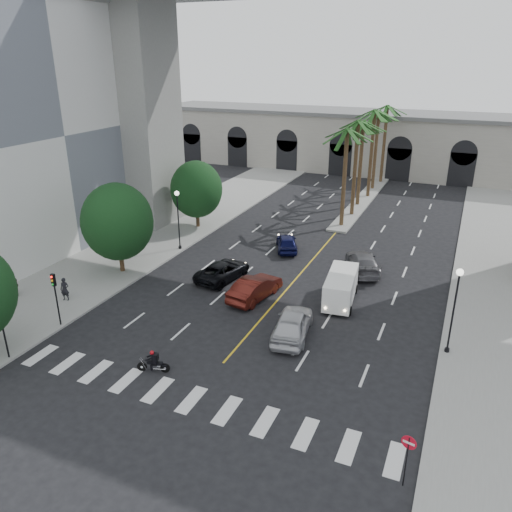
{
  "coord_description": "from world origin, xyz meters",
  "views": [
    {
      "loc": [
        11.11,
        -18.91,
        16.07
      ],
      "look_at": [
        0.26,
        6.0,
        5.04
      ],
      "focal_mm": 35.0,
      "sensor_mm": 36.0,
      "label": 1
    }
  ],
  "objects_px": {
    "motorcycle_rider": "(154,362)",
    "car_c": "(223,270)",
    "traffic_signal_near": "(1,320)",
    "lamp_post_left_far": "(178,215)",
    "cargo_van": "(341,287)",
    "car_d": "(363,262)",
    "car_b": "(255,288)",
    "pedestrian_b": "(13,285)",
    "pedestrian_a": "(65,289)",
    "car_e": "(287,242)",
    "do_not_enter_sign": "(408,450)",
    "car_a": "(292,324)",
    "traffic_signal_far": "(55,291)",
    "lamp_post_right": "(455,304)"
  },
  "relations": [
    {
      "from": "motorcycle_rider",
      "to": "car_c",
      "type": "relative_size",
      "value": 0.35
    },
    {
      "from": "traffic_signal_near",
      "to": "lamp_post_left_far",
      "type": "bearing_deg",
      "value": 90.31
    },
    {
      "from": "motorcycle_rider",
      "to": "cargo_van",
      "type": "height_order",
      "value": "cargo_van"
    },
    {
      "from": "traffic_signal_near",
      "to": "cargo_van",
      "type": "height_order",
      "value": "traffic_signal_near"
    },
    {
      "from": "car_d",
      "to": "cargo_van",
      "type": "distance_m",
      "value": 6.0
    },
    {
      "from": "car_c",
      "to": "motorcycle_rider",
      "type": "bearing_deg",
      "value": 109.08
    },
    {
      "from": "car_d",
      "to": "traffic_signal_near",
      "type": "bearing_deg",
      "value": 30.48
    },
    {
      "from": "car_d",
      "to": "lamp_post_left_far",
      "type": "bearing_deg",
      "value": -15.27
    },
    {
      "from": "cargo_van",
      "to": "car_b",
      "type": "bearing_deg",
      "value": -168.77
    },
    {
      "from": "pedestrian_b",
      "to": "pedestrian_a",
      "type": "bearing_deg",
      "value": 53.05
    },
    {
      "from": "motorcycle_rider",
      "to": "pedestrian_b",
      "type": "height_order",
      "value": "pedestrian_b"
    },
    {
      "from": "traffic_signal_near",
      "to": "car_c",
      "type": "relative_size",
      "value": 0.73
    },
    {
      "from": "car_b",
      "to": "pedestrian_b",
      "type": "height_order",
      "value": "pedestrian_b"
    },
    {
      "from": "car_b",
      "to": "car_e",
      "type": "bearing_deg",
      "value": -73.21
    },
    {
      "from": "car_d",
      "to": "do_not_enter_sign",
      "type": "distance_m",
      "value": 21.5
    },
    {
      "from": "traffic_signal_near",
      "to": "car_a",
      "type": "height_order",
      "value": "traffic_signal_near"
    },
    {
      "from": "car_b",
      "to": "traffic_signal_far",
      "type": "bearing_deg",
      "value": 51.07
    },
    {
      "from": "motorcycle_rider",
      "to": "car_c",
      "type": "xyz_separation_m",
      "value": [
        -2.1,
        12.29,
        0.1
      ]
    },
    {
      "from": "lamp_post_right",
      "to": "car_e",
      "type": "bearing_deg",
      "value": 140.33
    },
    {
      "from": "car_b",
      "to": "pedestrian_b",
      "type": "distance_m",
      "value": 17.0
    },
    {
      "from": "car_d",
      "to": "pedestrian_b",
      "type": "height_order",
      "value": "pedestrian_b"
    },
    {
      "from": "lamp_post_left_far",
      "to": "car_d",
      "type": "bearing_deg",
      "value": 6.66
    },
    {
      "from": "car_a",
      "to": "do_not_enter_sign",
      "type": "distance_m",
      "value": 12.06
    },
    {
      "from": "car_e",
      "to": "cargo_van",
      "type": "xyz_separation_m",
      "value": [
        6.86,
        -7.9,
        0.45
      ]
    },
    {
      "from": "car_c",
      "to": "cargo_van",
      "type": "relative_size",
      "value": 0.99
    },
    {
      "from": "traffic_signal_far",
      "to": "pedestrian_b",
      "type": "height_order",
      "value": "traffic_signal_far"
    },
    {
      "from": "motorcycle_rider",
      "to": "car_a",
      "type": "distance_m",
      "value": 8.57
    },
    {
      "from": "traffic_signal_near",
      "to": "motorcycle_rider",
      "type": "distance_m",
      "value": 8.77
    },
    {
      "from": "lamp_post_right",
      "to": "car_d",
      "type": "bearing_deg",
      "value": 125.59
    },
    {
      "from": "traffic_signal_far",
      "to": "car_b",
      "type": "bearing_deg",
      "value": 41.3
    },
    {
      "from": "lamp_post_right",
      "to": "car_a",
      "type": "distance_m",
      "value": 9.32
    },
    {
      "from": "lamp_post_left_far",
      "to": "motorcycle_rider",
      "type": "xyz_separation_m",
      "value": [
        8.34,
        -16.2,
        -2.63
      ]
    },
    {
      "from": "traffic_signal_far",
      "to": "cargo_van",
      "type": "xyz_separation_m",
      "value": [
        15.39,
        10.36,
        -1.35
      ]
    },
    {
      "from": "motorcycle_rider",
      "to": "car_b",
      "type": "xyz_separation_m",
      "value": [
        1.48,
        10.24,
        0.21
      ]
    },
    {
      "from": "do_not_enter_sign",
      "to": "car_d",
      "type": "bearing_deg",
      "value": 118.66
    },
    {
      "from": "lamp_post_left_far",
      "to": "lamp_post_right",
      "type": "height_order",
      "value": "same"
    },
    {
      "from": "cargo_van",
      "to": "car_e",
      "type": "bearing_deg",
      "value": 124.46
    },
    {
      "from": "car_c",
      "to": "do_not_enter_sign",
      "type": "relative_size",
      "value": 2.02
    },
    {
      "from": "lamp_post_right",
      "to": "motorcycle_rider",
      "type": "height_order",
      "value": "lamp_post_right"
    },
    {
      "from": "traffic_signal_near",
      "to": "pedestrian_b",
      "type": "bearing_deg",
      "value": 135.39
    },
    {
      "from": "lamp_post_right",
      "to": "traffic_signal_near",
      "type": "distance_m",
      "value": 25.02
    },
    {
      "from": "traffic_signal_near",
      "to": "car_a",
      "type": "bearing_deg",
      "value": 32.37
    },
    {
      "from": "lamp_post_left_far",
      "to": "do_not_enter_sign",
      "type": "height_order",
      "value": "lamp_post_left_far"
    },
    {
      "from": "do_not_enter_sign",
      "to": "motorcycle_rider",
      "type": "bearing_deg",
      "value": -178.56
    },
    {
      "from": "car_a",
      "to": "car_c",
      "type": "xyz_separation_m",
      "value": [
        -7.71,
        5.81,
        -0.15
      ]
    },
    {
      "from": "lamp_post_left_far",
      "to": "do_not_enter_sign",
      "type": "xyz_separation_m",
      "value": [
        21.9,
        -18.74,
        -1.42
      ]
    },
    {
      "from": "car_a",
      "to": "lamp_post_left_far",
      "type": "bearing_deg",
      "value": -43.79
    },
    {
      "from": "lamp_post_right",
      "to": "pedestrian_a",
      "type": "xyz_separation_m",
      "value": [
        -24.83,
        -3.71,
        -2.25
      ]
    },
    {
      "from": "pedestrian_a",
      "to": "do_not_enter_sign",
      "type": "height_order",
      "value": "do_not_enter_sign"
    },
    {
      "from": "traffic_signal_near",
      "to": "car_c",
      "type": "distance_m",
      "value": 15.93
    }
  ]
}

